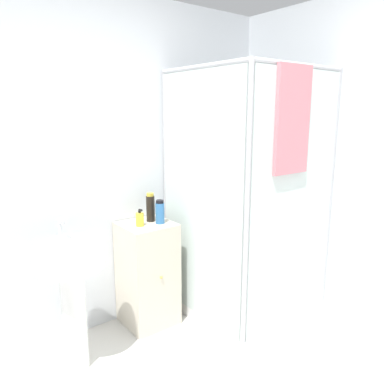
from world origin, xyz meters
TOP-DOWN VIEW (x-y plane):
  - wall_back at (0.00, 1.70)m, footprint 6.40×0.06m
  - shower_enclosure at (1.12, 1.10)m, footprint 0.97×1.00m
  - vanity_cabinet at (0.42, 1.48)m, footprint 0.38×0.40m
  - sink at (-0.24, 1.29)m, footprint 0.43×0.43m
  - soap_dispenser at (0.35, 1.45)m, footprint 0.06×0.06m
  - shampoo_bottle_tall_black at (0.48, 1.51)m, footprint 0.07×0.07m
  - shampoo_bottle_blue at (0.50, 1.42)m, footprint 0.07×0.07m

SIDE VIEW (x-z plane):
  - vanity_cabinet at x=0.42m, z-range 0.00..0.82m
  - shower_enclosure at x=1.12m, z-range -0.47..1.51m
  - sink at x=-0.24m, z-range 0.13..1.12m
  - soap_dispenser at x=0.35m, z-range 0.81..0.94m
  - shampoo_bottle_blue at x=0.50m, z-range 0.82..1.00m
  - shampoo_bottle_tall_black at x=0.48m, z-range 0.82..1.04m
  - wall_back at x=0.00m, z-range 0.00..2.50m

